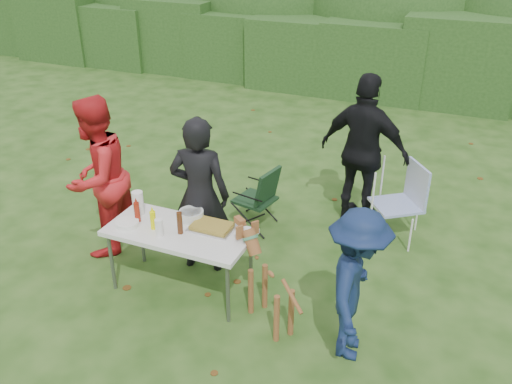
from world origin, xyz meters
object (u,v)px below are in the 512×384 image
at_px(folding_table, 179,235).
at_px(child, 356,286).
at_px(ketchup_bottle, 137,212).
at_px(camping_chair, 255,196).
at_px(dog, 271,286).
at_px(person_black_puffy, 364,151).
at_px(mustard_bottle, 153,220).
at_px(person_cook, 200,196).
at_px(lawn_chair, 396,202).
at_px(paper_towel_roll, 138,203).
at_px(beer_bottle, 180,223).
at_px(person_red_jacket, 97,177).

xyz_separation_m(folding_table, child, (1.89, -0.20, 0.05)).
height_order(folding_table, ketchup_bottle, ketchup_bottle).
xyz_separation_m(folding_table, camping_chair, (0.19, 1.54, -0.27)).
height_order(child, dog, child).
height_order(dog, camping_chair, dog).
relative_size(person_black_puffy, child, 1.33).
distance_m(person_black_puffy, mustard_bottle, 2.80).
height_order(person_cook, lawn_chair, person_cook).
xyz_separation_m(person_black_puffy, mustard_bottle, (-1.64, -2.27, -0.14)).
relative_size(folding_table, lawn_chair, 1.54).
height_order(person_cook, ketchup_bottle, person_cook).
bearing_deg(camping_chair, child, 145.86).
bearing_deg(person_cook, child, 148.73).
relative_size(lawn_chair, ketchup_bottle, 4.43).
bearing_deg(person_cook, mustard_bottle, 55.20).
relative_size(folding_table, mustard_bottle, 7.50).
relative_size(person_cook, mustard_bottle, 9.01).
relative_size(lawn_chair, mustard_bottle, 4.87).
xyz_separation_m(folding_table, person_black_puffy, (1.39, 2.20, 0.30)).
distance_m(person_black_puffy, lawn_chair, 0.74).
xyz_separation_m(dog, camping_chair, (-0.88, 1.68, -0.03)).
relative_size(person_black_puffy, camping_chair, 2.33).
xyz_separation_m(child, paper_towel_roll, (-2.46, 0.34, 0.13)).
distance_m(ketchup_bottle, beer_bottle, 0.53).
bearing_deg(folding_table, person_cook, 90.99).
height_order(camping_chair, paper_towel_roll, paper_towel_roll).
height_order(dog, ketchup_bottle, ketchup_bottle).
bearing_deg(camping_chair, beer_bottle, 96.43).
bearing_deg(child, camping_chair, 37.40).
relative_size(dog, camping_chair, 1.12).
bearing_deg(mustard_bottle, paper_towel_roll, 146.94).
xyz_separation_m(person_red_jacket, paper_towel_roll, (0.68, -0.21, -0.08)).
relative_size(folding_table, person_cook, 0.83).
bearing_deg(folding_table, camping_chair, 83.06).
height_order(folding_table, dog, dog).
bearing_deg(ketchup_bottle, dog, -4.81).
bearing_deg(camping_chair, person_cook, 91.02).
bearing_deg(person_black_puffy, mustard_bottle, 64.14).
distance_m(ketchup_bottle, paper_towel_roll, 0.17).
height_order(person_black_puffy, ketchup_bottle, person_black_puffy).
distance_m(camping_chair, lawn_chair, 1.75).
bearing_deg(person_cook, ketchup_bottle, 34.90).
bearing_deg(person_cook, camping_chair, -111.81).
height_order(person_black_puffy, camping_chair, person_black_puffy).
relative_size(person_cook, person_red_jacket, 0.95).
xyz_separation_m(camping_chair, paper_towel_roll, (-0.76, -1.41, 0.45)).
distance_m(person_cook, mustard_bottle, 0.61).
bearing_deg(paper_towel_roll, ketchup_bottle, -60.14).
relative_size(person_red_jacket, child, 1.28).
bearing_deg(mustard_bottle, dog, -2.98).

